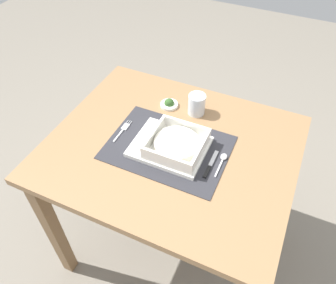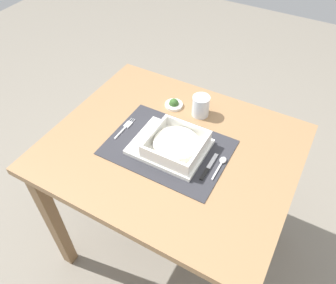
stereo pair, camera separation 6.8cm
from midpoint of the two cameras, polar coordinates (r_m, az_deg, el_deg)
The scene contains 10 objects.
ground_plane at distance 1.85m, azimuth 1.55°, elevation -16.80°, with size 6.00×6.00×0.00m, color gray.
dining_table at distance 1.32m, azimuth 2.09°, elevation -4.03°, with size 0.91×0.76×0.75m.
placemat at distance 1.23m, azimuth 1.58°, elevation -0.97°, with size 0.44×0.32×0.00m, color #2D2D33.
serving_plate at distance 1.21m, azimuth 2.01°, elevation -0.90°, with size 0.27×0.21×0.02m, color white.
porridge_bowl at distance 1.18m, azimuth 3.04°, elevation -0.58°, with size 0.19×0.19×0.05m.
fork at distance 1.30m, azimuth -5.80°, elevation 2.57°, with size 0.02×0.13×0.00m.
spoon at distance 1.19m, azimuth 10.84°, elevation -3.52°, with size 0.02×0.11×0.01m.
butter_knife at distance 1.17m, azimuth 8.54°, elevation -4.56°, with size 0.01×0.13×0.01m.
drinking_glass at distance 1.35m, azimuth 7.08°, elevation 6.02°, with size 0.07×0.07×0.09m.
condiment_saucer at distance 1.40m, azimuth 2.40°, elevation 6.49°, with size 0.07×0.07×0.04m.
Camera 2 is at (0.40, -0.75, 1.65)m, focal length 35.45 mm.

